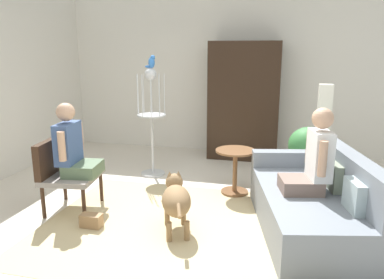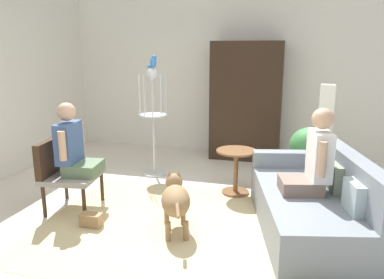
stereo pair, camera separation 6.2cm
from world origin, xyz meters
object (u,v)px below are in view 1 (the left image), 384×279
(armchair, at_px, (63,169))
(potted_plant, at_px, (308,149))
(round_end_table, at_px, (235,167))
(dog, at_px, (176,199))
(couch, at_px, (314,203))
(bird_cage_stand, at_px, (152,119))
(column_lamp, at_px, (322,136))
(person_on_armchair, at_px, (73,147))
(parrot, at_px, (152,62))
(handbag, at_px, (91,221))
(armoire_cabinet, at_px, (244,101))
(person_on_couch, at_px, (314,159))

(armchair, xyz_separation_m, potted_plant, (2.82, 1.34, 0.07))
(round_end_table, relative_size, dog, 0.75)
(couch, distance_m, bird_cage_stand, 2.65)
(couch, bearing_deg, column_lamp, 83.04)
(person_on_armchair, relative_size, dog, 1.06)
(parrot, relative_size, column_lamp, 0.13)
(person_on_armchair, distance_m, handbag, 0.89)
(armchair, bearing_deg, person_on_armchair, 7.15)
(round_end_table, bearing_deg, dog, -110.64)
(armchair, relative_size, person_on_armchair, 1.01)
(armchair, bearing_deg, parrot, 66.95)
(dog, relative_size, potted_plant, 0.92)
(couch, height_order, armoire_cabinet, armoire_cabinet)
(bird_cage_stand, bearing_deg, person_on_couch, -31.49)
(round_end_table, xyz_separation_m, potted_plant, (0.92, 0.36, 0.21))
(armchair, relative_size, person_on_couch, 0.98)
(armchair, height_order, parrot, parrot)
(person_on_couch, distance_m, potted_plant, 1.26)
(person_on_armchair, xyz_separation_m, bird_cage_stand, (0.45, 1.42, 0.09))
(dog, bearing_deg, parrot, 116.42)
(bird_cage_stand, relative_size, column_lamp, 1.14)
(person_on_couch, distance_m, parrot, 2.71)
(person_on_couch, bearing_deg, couch, 42.09)
(bird_cage_stand, relative_size, potted_plant, 1.85)
(person_on_armchair, xyz_separation_m, column_lamp, (2.86, 1.60, -0.07))
(round_end_table, bearing_deg, parrot, 160.21)
(armchair, height_order, potted_plant, potted_plant)
(couch, distance_m, handbag, 2.35)
(bird_cage_stand, bearing_deg, armoire_cabinet, 46.34)
(person_on_armchair, bearing_deg, armchair, -172.85)
(bird_cage_stand, height_order, armoire_cabinet, armoire_cabinet)
(parrot, bearing_deg, dog, -63.58)
(dog, bearing_deg, potted_plant, 48.66)
(person_on_couch, bearing_deg, potted_plant, 88.56)
(parrot, bearing_deg, armchair, -113.05)
(round_end_table, distance_m, parrot, 1.90)
(armchair, distance_m, dog, 1.47)
(column_lamp, distance_m, handbag, 3.22)
(armchair, bearing_deg, armoire_cabinet, 56.33)
(armoire_cabinet, bearing_deg, armchair, -123.67)
(handbag, bearing_deg, potted_plant, 36.83)
(parrot, relative_size, potted_plant, 0.21)
(person_on_armchair, height_order, column_lamp, column_lamp)
(person_on_armchair, relative_size, armoire_cabinet, 0.42)
(couch, height_order, person_on_armchair, person_on_armchair)
(armchair, distance_m, column_lamp, 3.42)
(couch, height_order, armchair, couch)
(armoire_cabinet, xyz_separation_m, handbag, (-1.27, -3.08, -0.92))
(armchair, bearing_deg, couch, 2.64)
(dog, xyz_separation_m, parrot, (-0.83, 1.67, 1.33))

